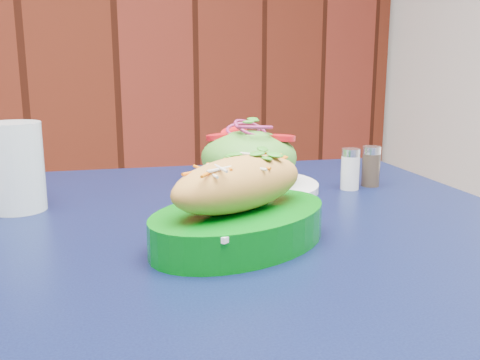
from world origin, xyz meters
TOP-DOWN VIEW (x-y plane):
  - cafe_table at (0.33, 1.15)m, footprint 1.00×1.00m
  - banh_mi_basket at (0.31, 1.08)m, footprint 0.26×0.21m
  - salad_plate at (0.45, 1.30)m, footprint 0.22×0.22m
  - water_glass at (0.12, 1.36)m, footprint 0.07×0.07m
  - salt_shaker at (0.59, 1.22)m, footprint 0.03×0.03m
  - pepper_shaker at (0.64, 1.22)m, footprint 0.03×0.03m

SIDE VIEW (x-z plane):
  - cafe_table at x=0.33m, z-range 0.29..1.04m
  - salt_shaker at x=0.59m, z-range 0.75..0.82m
  - pepper_shaker at x=0.64m, z-range 0.75..0.82m
  - banh_mi_basket at x=0.31m, z-range 0.74..0.84m
  - salad_plate at x=0.45m, z-range 0.74..0.85m
  - water_glass at x=0.12m, z-range 0.75..0.87m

